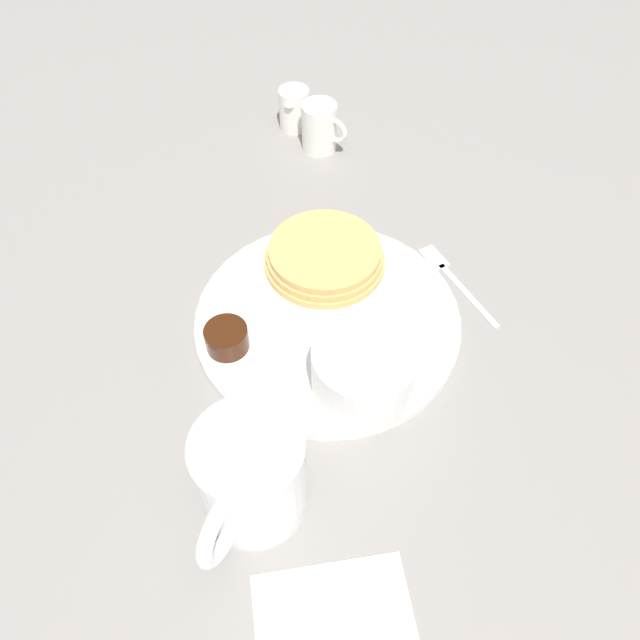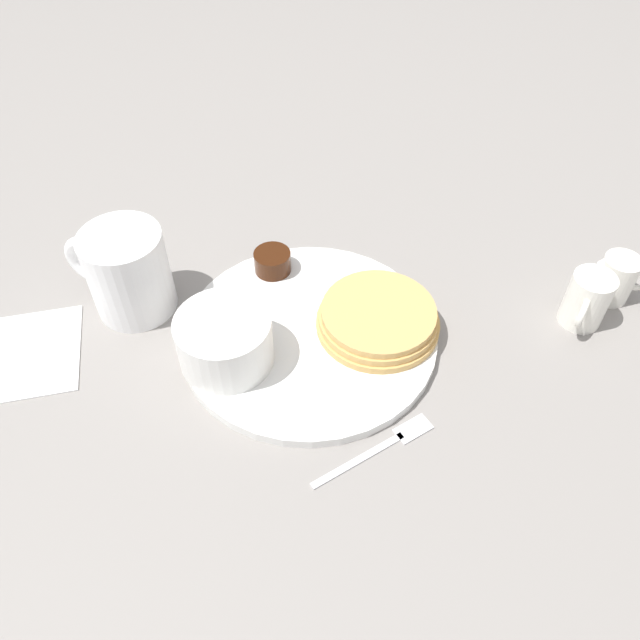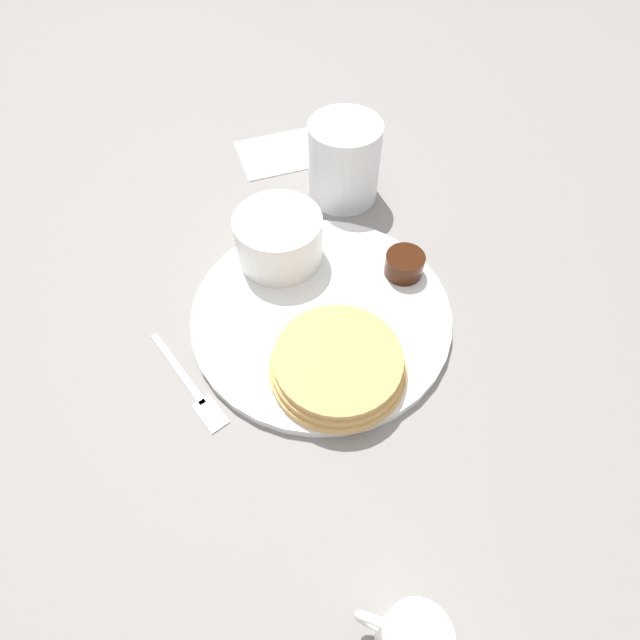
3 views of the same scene
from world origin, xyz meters
name	(u,v)px [view 2 (image 2 of 3)]	position (x,y,z in m)	size (l,w,h in m)	color
ground_plane	(309,338)	(0.00, 0.00, 0.00)	(4.00, 4.00, 0.00)	gray
plate	(309,335)	(0.00, 0.00, 0.01)	(0.29, 0.29, 0.01)	white
pancake_stack	(378,318)	(0.02, 0.07, 0.03)	(0.14, 0.14, 0.03)	tan
bowl	(224,339)	(0.00, -0.10, 0.04)	(0.10, 0.10, 0.06)	white
syrup_cup	(273,261)	(-0.11, 0.00, 0.03)	(0.05, 0.05, 0.03)	#38190A
butter_ramekin	(212,340)	(-0.02, -0.11, 0.03)	(0.05, 0.05, 0.04)	white
coffee_mug	(127,272)	(-0.13, -0.17, 0.05)	(0.11, 0.11, 0.10)	white
creamer_pitcher_near	(587,299)	(0.10, 0.30, 0.03)	(0.05, 0.06, 0.07)	white
creamer_pitcher_far	(617,278)	(0.09, 0.36, 0.03)	(0.05, 0.06, 0.06)	white
fork	(387,444)	(0.16, 0.01, 0.00)	(0.03, 0.14, 0.00)	silver
napkin	(36,352)	(-0.10, -0.29, 0.00)	(0.14, 0.12, 0.00)	white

